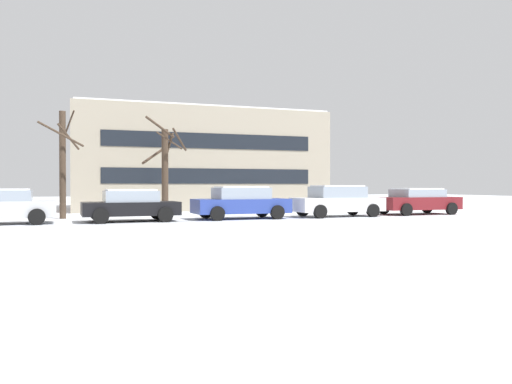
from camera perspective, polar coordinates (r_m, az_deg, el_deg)
The scene contains 10 objects.
ground_plane at distance 14.63m, azimuth -19.92°, elevation -5.32°, with size 120.00×120.00×0.00m, color white.
road_surface at distance 17.65m, azimuth -19.87°, elevation -4.28°, with size 80.00×8.06×0.00m.
parked_car_silver at distance 22.46m, azimuth -26.50°, elevation -1.40°, with size 4.06×2.17×1.40m.
parked_car_black at distance 22.31m, azimuth -13.80°, elevation -1.41°, with size 4.03×2.23×1.37m.
parked_car_blue at distance 23.41m, azimuth -1.68°, elevation -1.16°, with size 4.40×2.17×1.49m.
parked_car_white at distance 25.34m, azimuth 9.06°, elevation -0.98°, with size 4.48×2.13×1.54m.
parked_car_maroon at distance 28.33m, azimuth 17.53°, elevation -0.94°, with size 4.47×2.22×1.38m.
tree_far_right at distance 25.05m, azimuth -20.74°, elevation 3.14°, with size 1.95×1.60×5.01m.
tree_far_mid at distance 26.61m, azimuth -10.13°, elevation 2.78°, with size 2.36×2.36×5.03m.
building_far_right at distance 35.06m, azimuth -6.92°, elevation 3.42°, with size 15.79×9.41×6.36m.
Camera 1 is at (0.07, -14.55, 1.53)m, focal length 35.87 mm.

